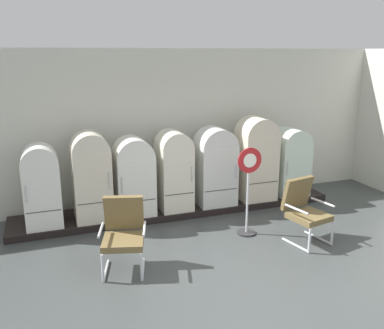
{
  "coord_description": "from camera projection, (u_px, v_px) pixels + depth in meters",
  "views": [
    {
      "loc": [
        -2.3,
        -4.2,
        2.97
      ],
      "look_at": [
        0.2,
        2.75,
        0.98
      ],
      "focal_mm": 39.24,
      "sensor_mm": 36.0,
      "label": 1
    }
  ],
  "objects": [
    {
      "name": "refrigerator_2",
      "position": [
        134.0,
        174.0,
        7.47
      ],
      "size": [
        0.67,
        0.64,
        1.41
      ],
      "color": "white",
      "rests_on": "display_plinth"
    },
    {
      "name": "refrigerator_6",
      "position": [
        291.0,
        160.0,
        8.53
      ],
      "size": [
        0.65,
        0.62,
        1.37
      ],
      "color": "silver",
      "rests_on": "display_plinth"
    },
    {
      "name": "refrigerator_0",
      "position": [
        41.0,
        184.0,
        6.96
      ],
      "size": [
        0.59,
        0.62,
        1.39
      ],
      "color": "white",
      "rests_on": "display_plinth"
    },
    {
      "name": "armchair_left",
      "position": [
        124.0,
        231.0,
        5.82
      ],
      "size": [
        0.73,
        0.79,
        1.03
      ],
      "color": "silver",
      "rests_on": "ground"
    },
    {
      "name": "refrigerator_3",
      "position": [
        174.0,
        168.0,
        7.73
      ],
      "size": [
        0.58,
        0.68,
        1.47
      ],
      "color": "silver",
      "rests_on": "display_plinth"
    },
    {
      "name": "refrigerator_4",
      "position": [
        215.0,
        164.0,
        7.97
      ],
      "size": [
        0.71,
        0.64,
        1.49
      ],
      "color": "silver",
      "rests_on": "display_plinth"
    },
    {
      "name": "refrigerator_5",
      "position": [
        256.0,
        156.0,
        8.25
      ],
      "size": [
        0.7,
        0.66,
        1.63
      ],
      "color": "beige",
      "rests_on": "display_plinth"
    },
    {
      "name": "back_wall",
      "position": [
        167.0,
        127.0,
        8.27
      ],
      "size": [
        11.76,
        0.12,
        3.04
      ],
      "color": "silver",
      "rests_on": "ground"
    },
    {
      "name": "refrigerator_1",
      "position": [
        91.0,
        174.0,
        7.22
      ],
      "size": [
        0.63,
        0.66,
        1.55
      ],
      "color": "beige",
      "rests_on": "display_plinth"
    },
    {
      "name": "ground",
      "position": [
        250.0,
        294.0,
        5.35
      ],
      "size": [
        12.0,
        10.0,
        0.05
      ],
      "primitive_type": "cube",
      "color": "#3C4140"
    },
    {
      "name": "display_plinth",
      "position": [
        177.0,
        208.0,
        8.08
      ],
      "size": [
        6.11,
        0.95,
        0.12
      ],
      "primitive_type": "cube",
      "color": "black",
      "rests_on": "ground"
    },
    {
      "name": "armchair_right",
      "position": [
        304.0,
        208.0,
        6.69
      ],
      "size": [
        0.71,
        0.77,
        1.03
      ],
      "color": "silver",
      "rests_on": "ground"
    },
    {
      "name": "sign_stand",
      "position": [
        248.0,
        194.0,
        6.9
      ],
      "size": [
        0.42,
        0.32,
        1.49
      ],
      "color": "#2D2D30",
      "rests_on": "ground"
    }
  ]
}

